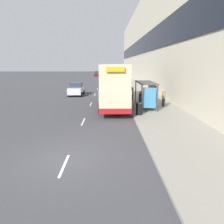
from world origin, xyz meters
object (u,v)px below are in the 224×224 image
(bus_shelter, at_px, (148,90))
(double_decker_bus_near, at_px, (113,84))
(car_1, at_px, (76,89))
(pedestrian_2, at_px, (132,94))
(litter_bin, at_px, (139,108))
(car_0, at_px, (97,74))
(pedestrian_at_shelter, at_px, (149,93))
(pedestrian_1, at_px, (164,98))
(pedestrian_3, at_px, (140,100))

(bus_shelter, xyz_separation_m, double_decker_bus_near, (-3.30, 1.80, 0.41))
(double_decker_bus_near, bearing_deg, car_1, 124.74)
(pedestrian_2, distance_m, litter_bin, 6.62)
(car_0, distance_m, pedestrian_at_shelter, 52.16)
(pedestrian_2, bearing_deg, pedestrian_at_shelter, 2.28)
(pedestrian_at_shelter, bearing_deg, double_decker_bus_near, -152.24)
(car_0, relative_size, litter_bin, 3.97)
(bus_shelter, bearing_deg, pedestrian_at_shelter, 77.33)
(pedestrian_at_shelter, height_order, pedestrian_1, pedestrian_1)
(bus_shelter, relative_size, litter_bin, 4.00)
(bus_shelter, xyz_separation_m, pedestrian_3, (-0.80, -0.60, -0.85))
(car_1, relative_size, pedestrian_3, 2.29)
(pedestrian_at_shelter, distance_m, pedestrian_1, 3.50)
(bus_shelter, relative_size, pedestrian_2, 2.60)
(pedestrian_at_shelter, bearing_deg, bus_shelter, -102.67)
(pedestrian_2, height_order, pedestrian_3, pedestrian_3)
(pedestrian_3, bearing_deg, car_0, 97.34)
(bus_shelter, bearing_deg, car_0, 98.24)
(car_1, xyz_separation_m, litter_bin, (7.16, -11.80, -0.22))
(car_0, xyz_separation_m, pedestrian_1, (9.75, -54.79, 0.17))
(car_0, height_order, car_1, car_1)
(car_0, bearing_deg, bus_shelter, 98.24)
(double_decker_bus_near, xyz_separation_m, litter_bin, (2.08, -4.48, -1.62))
(pedestrian_1, relative_size, pedestrian_2, 1.07)
(pedestrian_at_shelter, height_order, pedestrian_3, pedestrian_3)
(bus_shelter, distance_m, car_0, 55.99)
(car_0, bearing_deg, pedestrian_at_shelter, 99.85)
(bus_shelter, bearing_deg, litter_bin, -114.56)
(car_1, xyz_separation_m, pedestrian_2, (7.32, -5.19, 0.08))
(double_decker_bus_near, height_order, pedestrian_at_shelter, double_decker_bus_near)
(pedestrian_at_shelter, height_order, litter_bin, pedestrian_at_shelter)
(bus_shelter, relative_size, car_0, 1.01)
(car_0, height_order, pedestrian_3, pedestrian_3)
(pedestrian_2, xyz_separation_m, litter_bin, (-0.17, -6.61, -0.30))
(pedestrian_3, distance_m, litter_bin, 2.15)
(car_0, bearing_deg, car_1, 89.56)
(pedestrian_at_shelter, relative_size, litter_bin, 1.59)
(car_0, relative_size, car_1, 1.05)
(car_1, xyz_separation_m, pedestrian_1, (10.10, -8.51, 0.14))
(bus_shelter, height_order, pedestrian_1, bus_shelter)
(car_1, distance_m, pedestrian_2, 8.98)
(pedestrian_at_shelter, bearing_deg, car_1, 151.14)
(double_decker_bus_near, bearing_deg, pedestrian_1, -13.31)
(litter_bin, bearing_deg, car_1, 121.22)
(pedestrian_at_shelter, bearing_deg, pedestrian_3, -110.31)
(car_0, bearing_deg, litter_bin, 96.68)
(car_1, height_order, pedestrian_3, pedestrian_3)
(pedestrian_at_shelter, distance_m, pedestrian_3, 4.92)
(bus_shelter, xyz_separation_m, pedestrian_2, (-1.06, 3.94, -0.91))
(pedestrian_1, bearing_deg, car_1, 139.88)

